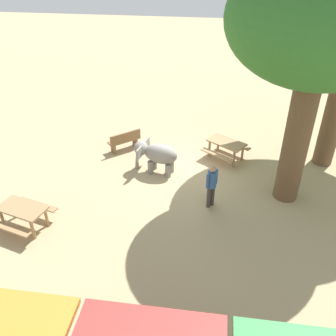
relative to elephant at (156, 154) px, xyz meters
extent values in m
plane|color=tan|center=(-0.98, -0.21, -0.79)|extent=(60.00, 60.00, 0.00)
cylinder|color=gray|center=(0.21, 0.14, -0.52)|extent=(0.23, 0.23, 0.52)
cylinder|color=gray|center=(0.13, -0.21, -0.52)|extent=(0.23, 0.23, 0.52)
cylinder|color=gray|center=(-0.50, 0.29, -0.52)|extent=(0.23, 0.23, 0.52)
cylinder|color=gray|center=(-0.57, -0.07, -0.52)|extent=(0.23, 0.23, 0.52)
ellipsoid|color=gray|center=(-0.18, 0.04, 0.05)|extent=(1.42, 0.92, 0.79)
sphere|color=gray|center=(0.61, -0.13, 0.15)|extent=(0.56, 0.56, 0.56)
cone|color=gray|center=(0.82, -0.17, -0.35)|extent=(0.17, 0.17, 0.88)
cube|color=gray|center=(0.60, 0.25, 0.15)|extent=(0.16, 0.46, 0.42)
cube|color=gray|center=(0.45, -0.47, 0.15)|extent=(0.16, 0.46, 0.42)
cylinder|color=#3F3833|center=(-2.12, 1.92, -0.38)|extent=(0.14, 0.14, 0.82)
cylinder|color=#3F3833|center=(-2.24, 1.79, -0.38)|extent=(0.14, 0.14, 0.82)
cylinder|color=#33598C|center=(-2.18, 1.86, 0.32)|extent=(0.32, 0.32, 0.58)
sphere|color=tan|center=(-2.18, 1.86, 0.72)|extent=(0.22, 0.22, 0.22)
cylinder|color=#33598C|center=(-2.04, 2.01, 0.34)|extent=(0.09, 0.09, 0.55)
cylinder|color=#33598C|center=(-2.32, 1.70, 0.34)|extent=(0.09, 0.09, 0.55)
cylinder|color=brown|center=(-4.81, 0.92, 1.48)|extent=(0.84, 0.84, 4.54)
ellipsoid|color=#2D6B28|center=(-4.81, 0.92, 5.20)|extent=(5.34, 4.90, 3.79)
cylinder|color=brown|center=(-6.59, -1.63, 1.50)|extent=(0.76, 0.76, 4.57)
cube|color=brown|center=(1.66, -1.51, -0.34)|extent=(1.32, 1.22, 0.06)
cube|color=brown|center=(1.54, -1.38, -0.11)|extent=(1.10, 0.96, 0.40)
cube|color=brown|center=(2.05, -1.17, -0.58)|extent=(0.30, 0.32, 0.42)
cube|color=brown|center=(1.26, -1.85, -0.58)|extent=(0.30, 0.32, 0.42)
cube|color=#9E7A51|center=(-2.67, -1.37, -0.04)|extent=(1.69, 1.50, 0.06)
cylinder|color=#9E7A51|center=(-3.35, -1.30, -0.43)|extent=(0.10, 0.10, 0.72)
cylinder|color=#9E7A51|center=(-2.99, -0.77, -0.43)|extent=(0.10, 0.10, 0.72)
cylinder|color=#9E7A51|center=(-2.35, -1.97, -0.43)|extent=(0.10, 0.10, 0.72)
cylinder|color=#9E7A51|center=(-1.99, -1.43, -0.43)|extent=(0.10, 0.10, 0.72)
cube|color=#9E7A51|center=(-3.01, -1.89, -0.35)|extent=(1.38, 1.03, 0.05)
cube|color=#9E7A51|center=(-2.33, -0.85, -0.35)|extent=(1.38, 1.03, 0.05)
cube|color=#9E7A51|center=(3.61, 3.73, -0.04)|extent=(1.66, 1.17, 0.06)
cylinder|color=#9E7A51|center=(4.28, 3.88, -0.43)|extent=(0.10, 0.10, 0.72)
cylinder|color=#9E7A51|center=(4.11, 3.27, -0.43)|extent=(0.10, 0.10, 0.72)
cylinder|color=#9E7A51|center=(3.12, 4.20, -0.43)|extent=(0.10, 0.10, 0.72)
cylinder|color=#9E7A51|center=(2.95, 3.59, -0.43)|extent=(0.10, 0.10, 0.72)
cube|color=#9E7A51|center=(3.78, 4.33, -0.35)|extent=(1.51, 0.63, 0.05)
cube|color=#9E7A51|center=(3.45, 3.14, -0.35)|extent=(1.51, 0.63, 0.05)
camera|label=1|loc=(-2.11, 11.86, 7.24)|focal=39.22mm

